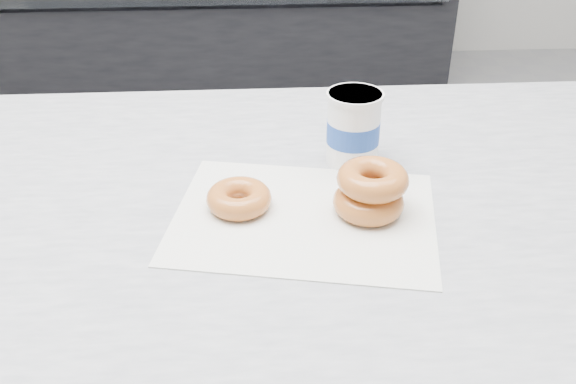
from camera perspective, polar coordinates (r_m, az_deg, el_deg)
name	(u,v)px	position (r m, az deg, el deg)	size (l,w,h in m)	color
ground	(202,350)	(1.94, -7.62, -13.76)	(5.00, 5.00, 0.00)	gray
wax_paper	(304,217)	(0.84, 1.44, -2.22)	(0.34, 0.26, 0.00)	silver
donut_single	(239,198)	(0.85, -4.38, -0.55)	(0.09, 0.09, 0.03)	#B96732
donut_stack	(371,191)	(0.84, 7.35, 0.13)	(0.13, 0.13, 0.07)	#B96732
coffee_cup	(353,127)	(0.95, 5.83, 5.73)	(0.10, 0.10, 0.11)	white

